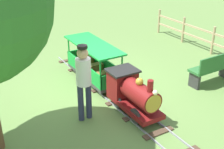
{
  "coord_description": "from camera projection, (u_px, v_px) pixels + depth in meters",
  "views": [
    {
      "loc": [
        3.2,
        5.72,
        3.52
      ],
      "look_at": [
        0.0,
        0.34,
        0.55
      ],
      "focal_mm": 48.02,
      "sensor_mm": 36.0,
      "label": 1
    }
  ],
  "objects": [
    {
      "name": "track",
      "position": [
        111.0,
        94.0,
        7.18
      ],
      "size": [
        0.68,
        5.7,
        0.04
      ],
      "color": "gray",
      "rests_on": "ground_plane"
    },
    {
      "name": "passenger_car",
      "position": [
        94.0,
        66.0,
        7.7
      ],
      "size": [
        0.74,
        2.0,
        0.97
      ],
      "color": "#3F3F3F",
      "rests_on": "ground_plane"
    },
    {
      "name": "conductor_person",
      "position": [
        84.0,
        77.0,
        5.87
      ],
      "size": [
        0.3,
        0.3,
        1.62
      ],
      "color": "#282D47",
      "rests_on": "ground_plane"
    },
    {
      "name": "ground_plane",
      "position": [
        105.0,
        89.0,
        7.43
      ],
      "size": [
        60.0,
        60.0,
        0.0
      ],
      "primitive_type": "plane",
      "color": "#608442"
    },
    {
      "name": "park_bench",
      "position": [
        213.0,
        68.0,
        7.58
      ],
      "size": [
        1.31,
        0.43,
        0.82
      ],
      "color": "#2D6B33",
      "rests_on": "ground_plane"
    },
    {
      "name": "locomotive",
      "position": [
        132.0,
        92.0,
        6.3
      ],
      "size": [
        0.64,
        1.45,
        0.97
      ],
      "color": "maroon",
      "rests_on": "ground_plane"
    }
  ]
}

